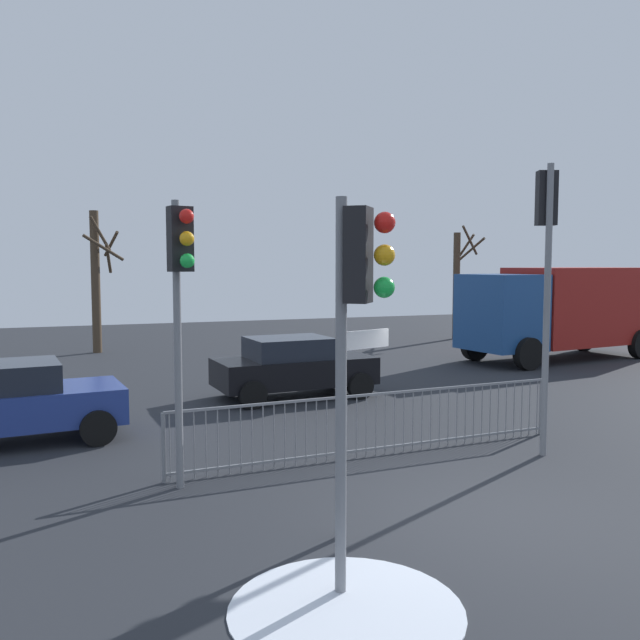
% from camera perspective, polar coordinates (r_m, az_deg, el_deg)
% --- Properties ---
extents(ground_plane, '(60.00, 60.00, 0.00)m').
position_cam_1_polar(ground_plane, '(9.24, 12.89, -15.84)').
color(ground_plane, '#26282D').
extents(traffic_light_rear_left, '(0.48, 0.45, 3.87)m').
position_cam_1_polar(traffic_light_rear_left, '(6.38, 3.12, 1.16)').
color(traffic_light_rear_left, slate).
rests_on(traffic_light_rear_left, ground).
extents(traffic_light_foreground_right, '(0.38, 0.54, 4.87)m').
position_cam_1_polar(traffic_light_foreground_right, '(11.93, 18.56, 6.11)').
color(traffic_light_foreground_right, slate).
rests_on(traffic_light_foreground_right, ground).
extents(traffic_light_mid_right, '(0.36, 0.56, 4.12)m').
position_cam_1_polar(traffic_light_mid_right, '(9.60, -11.73, 3.43)').
color(traffic_light_mid_right, slate).
rests_on(traffic_light_mid_right, ground).
extents(direction_sign_post, '(0.76, 0.29, 2.68)m').
position_cam_1_polar(direction_sign_post, '(7.99, 2.23, -7.64)').
color(direction_sign_post, slate).
rests_on(direction_sign_post, ground).
extents(pedestrian_guard_railing, '(7.16, 0.43, 1.07)m').
position_cam_1_polar(pedestrian_guard_railing, '(11.52, 4.75, -8.70)').
color(pedestrian_guard_railing, slate).
rests_on(pedestrian_guard_railing, ground).
extents(car_blue_mid, '(3.95, 2.24, 1.47)m').
position_cam_1_polar(car_blue_mid, '(13.39, -24.77, -6.28)').
color(car_blue_mid, navy).
rests_on(car_blue_mid, ground).
extents(car_black_trailing, '(3.90, 2.12, 1.47)m').
position_cam_1_polar(car_black_trailing, '(16.32, -2.30, -3.92)').
color(car_black_trailing, black).
rests_on(car_black_trailing, ground).
extents(delivery_truck, '(7.30, 3.51, 3.10)m').
position_cam_1_polar(delivery_truck, '(24.07, 19.61, 0.95)').
color(delivery_truck, maroon).
rests_on(delivery_truck, ground).
extents(bare_tree_centre, '(1.44, 1.82, 5.14)m').
position_cam_1_polar(bare_tree_centre, '(25.69, -18.35, 3.42)').
color(bare_tree_centre, '#473828').
rests_on(bare_tree_centre, ground).
extents(bare_tree_right, '(1.32, 1.89, 4.82)m').
position_cam_1_polar(bare_tree_right, '(29.52, 11.58, 3.23)').
color(bare_tree_right, '#473828').
rests_on(bare_tree_right, ground).
extents(snow_patch_kerb, '(2.23, 2.23, 0.01)m').
position_cam_1_polar(snow_patch_kerb, '(6.87, 2.22, -23.26)').
color(snow_patch_kerb, silver).
rests_on(snow_patch_kerb, ground).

